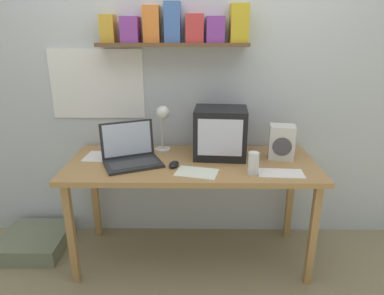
{
  "coord_description": "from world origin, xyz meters",
  "views": [
    {
      "loc": [
        0.02,
        -2.13,
        1.59
      ],
      "look_at": [
        0.0,
        0.0,
        0.85
      ],
      "focal_mm": 32.0,
      "sensor_mm": 36.0,
      "label": 1
    }
  ],
  "objects_px": {
    "loose_paper_near_laptop": "(197,172)",
    "crt_monitor": "(220,133)",
    "desk_lamp": "(163,121)",
    "printed_handout": "(281,173)",
    "floor_cushion": "(35,241)",
    "computer_mouse": "(174,164)",
    "corner_desk": "(192,171)",
    "laptop": "(131,153)",
    "juice_glass": "(253,164)",
    "space_heater": "(282,142)",
    "open_notebook": "(99,156)"
  },
  "relations": [
    {
      "from": "juice_glass",
      "to": "printed_handout",
      "type": "xyz_separation_m",
      "value": [
        0.17,
        0.01,
        -0.06
      ]
    },
    {
      "from": "laptop",
      "to": "desk_lamp",
      "type": "bearing_deg",
      "value": 20.9
    },
    {
      "from": "laptop",
      "to": "space_heater",
      "type": "height_order",
      "value": "laptop"
    },
    {
      "from": "corner_desk",
      "to": "crt_monitor",
      "type": "distance_m",
      "value": 0.32
    },
    {
      "from": "open_notebook",
      "to": "space_heater",
      "type": "bearing_deg",
      "value": -0.57
    },
    {
      "from": "crt_monitor",
      "to": "floor_cushion",
      "type": "bearing_deg",
      "value": -174.01
    },
    {
      "from": "laptop",
      "to": "open_notebook",
      "type": "height_order",
      "value": "laptop"
    },
    {
      "from": "loose_paper_near_laptop",
      "to": "floor_cushion",
      "type": "relative_size",
      "value": 0.62
    },
    {
      "from": "crt_monitor",
      "to": "floor_cushion",
      "type": "xyz_separation_m",
      "value": [
        -1.39,
        -0.03,
        -0.86
      ]
    },
    {
      "from": "corner_desk",
      "to": "floor_cushion",
      "type": "xyz_separation_m",
      "value": [
        -1.2,
        0.08,
        -0.62
      ]
    },
    {
      "from": "open_notebook",
      "to": "loose_paper_near_laptop",
      "type": "bearing_deg",
      "value": -21.93
    },
    {
      "from": "open_notebook",
      "to": "floor_cushion",
      "type": "height_order",
      "value": "open_notebook"
    },
    {
      "from": "crt_monitor",
      "to": "printed_handout",
      "type": "distance_m",
      "value": 0.5
    },
    {
      "from": "space_heater",
      "to": "printed_handout",
      "type": "relative_size",
      "value": 0.81
    },
    {
      "from": "crt_monitor",
      "to": "open_notebook",
      "type": "relative_size",
      "value": 1.7
    },
    {
      "from": "space_heater",
      "to": "printed_handout",
      "type": "xyz_separation_m",
      "value": [
        -0.06,
        -0.27,
        -0.11
      ]
    },
    {
      "from": "corner_desk",
      "to": "loose_paper_near_laptop",
      "type": "distance_m",
      "value": 0.2
    },
    {
      "from": "crt_monitor",
      "to": "juice_glass",
      "type": "distance_m",
      "value": 0.38
    },
    {
      "from": "crt_monitor",
      "to": "floor_cushion",
      "type": "height_order",
      "value": "crt_monitor"
    },
    {
      "from": "computer_mouse",
      "to": "open_notebook",
      "type": "relative_size",
      "value": 0.53
    },
    {
      "from": "computer_mouse",
      "to": "floor_cushion",
      "type": "relative_size",
      "value": 0.25
    },
    {
      "from": "printed_handout",
      "to": "floor_cushion",
      "type": "distance_m",
      "value": 1.89
    },
    {
      "from": "desk_lamp",
      "to": "loose_paper_near_laptop",
      "type": "relative_size",
      "value": 1.19
    },
    {
      "from": "corner_desk",
      "to": "juice_glass",
      "type": "distance_m",
      "value": 0.44
    },
    {
      "from": "crt_monitor",
      "to": "computer_mouse",
      "type": "distance_m",
      "value": 0.4
    },
    {
      "from": "corner_desk",
      "to": "computer_mouse",
      "type": "height_order",
      "value": "computer_mouse"
    },
    {
      "from": "computer_mouse",
      "to": "corner_desk",
      "type": "bearing_deg",
      "value": 37.52
    },
    {
      "from": "space_heater",
      "to": "floor_cushion",
      "type": "bearing_deg",
      "value": -170.01
    },
    {
      "from": "corner_desk",
      "to": "laptop",
      "type": "xyz_separation_m",
      "value": [
        -0.41,
        -0.01,
        0.13
      ]
    },
    {
      "from": "juice_glass",
      "to": "open_notebook",
      "type": "relative_size",
      "value": 0.64
    },
    {
      "from": "corner_desk",
      "to": "laptop",
      "type": "bearing_deg",
      "value": -178.09
    },
    {
      "from": "laptop",
      "to": "open_notebook",
      "type": "distance_m",
      "value": 0.27
    },
    {
      "from": "computer_mouse",
      "to": "open_notebook",
      "type": "distance_m",
      "value": 0.56
    },
    {
      "from": "printed_handout",
      "to": "space_heater",
      "type": "bearing_deg",
      "value": 77.5
    },
    {
      "from": "printed_handout",
      "to": "computer_mouse",
      "type": "bearing_deg",
      "value": 171.09
    },
    {
      "from": "crt_monitor",
      "to": "open_notebook",
      "type": "bearing_deg",
      "value": -173.78
    },
    {
      "from": "printed_handout",
      "to": "floor_cushion",
      "type": "height_order",
      "value": "printed_handout"
    },
    {
      "from": "floor_cushion",
      "to": "computer_mouse",
      "type": "bearing_deg",
      "value": -8.72
    },
    {
      "from": "juice_glass",
      "to": "floor_cushion",
      "type": "height_order",
      "value": "juice_glass"
    },
    {
      "from": "crt_monitor",
      "to": "desk_lamp",
      "type": "height_order",
      "value": "desk_lamp"
    },
    {
      "from": "crt_monitor",
      "to": "laptop",
      "type": "height_order",
      "value": "crt_monitor"
    },
    {
      "from": "printed_handout",
      "to": "floor_cushion",
      "type": "relative_size",
      "value": 0.61
    },
    {
      "from": "crt_monitor",
      "to": "open_notebook",
      "type": "height_order",
      "value": "crt_monitor"
    },
    {
      "from": "open_notebook",
      "to": "floor_cushion",
      "type": "distance_m",
      "value": 0.88
    },
    {
      "from": "loose_paper_near_laptop",
      "to": "crt_monitor",
      "type": "bearing_deg",
      "value": 61.75
    },
    {
      "from": "computer_mouse",
      "to": "desk_lamp",
      "type": "bearing_deg",
      "value": 108.11
    },
    {
      "from": "desk_lamp",
      "to": "open_notebook",
      "type": "distance_m",
      "value": 0.51
    },
    {
      "from": "printed_handout",
      "to": "floor_cushion",
      "type": "xyz_separation_m",
      "value": [
        -1.74,
        0.27,
        -0.69
      ]
    },
    {
      "from": "laptop",
      "to": "floor_cushion",
      "type": "xyz_separation_m",
      "value": [
        -0.79,
        0.09,
        -0.75
      ]
    },
    {
      "from": "laptop",
      "to": "juice_glass",
      "type": "bearing_deg",
      "value": -37.16
    }
  ]
}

